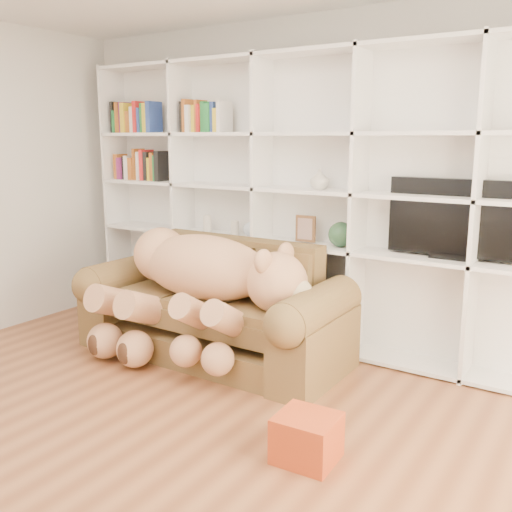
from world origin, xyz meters
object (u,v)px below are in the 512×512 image
Objects in this scene: teddy_bear at (198,281)px; sofa at (215,313)px; gift_box at (307,438)px; tv at (457,220)px.

sofa is at bearing 75.24° from teddy_bear.
tv is at bearing 79.42° from gift_box.
sofa is at bearing 144.18° from gift_box.
gift_box is at bearing -35.82° from sofa.
teddy_bear is 1.76× the size of tv.
teddy_bear is 1.68m from gift_box.
sofa is 1.27× the size of teddy_bear.
tv is (1.69, 0.85, 0.51)m from teddy_bear.
tv reaches higher than teddy_bear.
sofa is 1.69m from gift_box.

